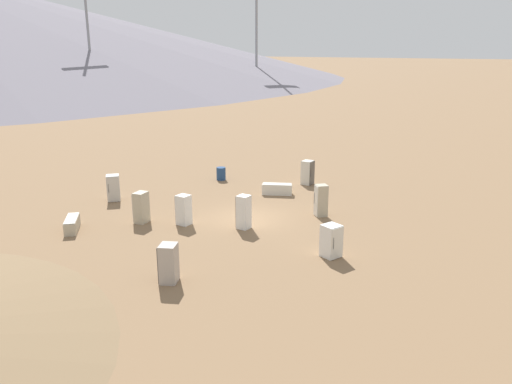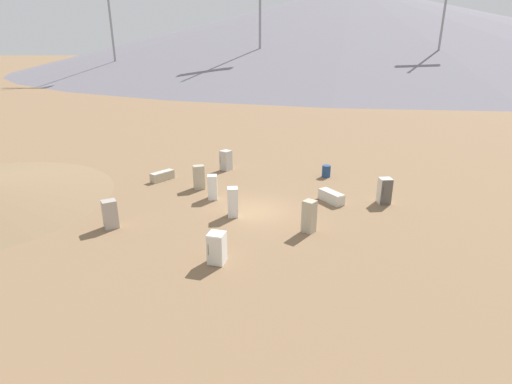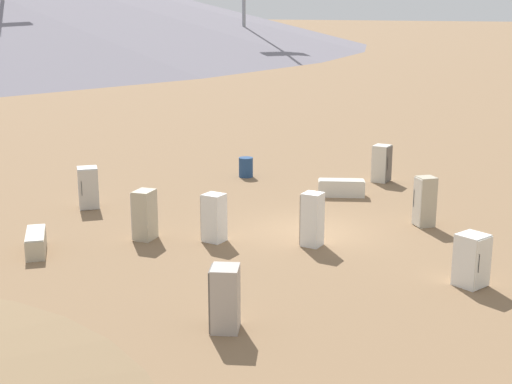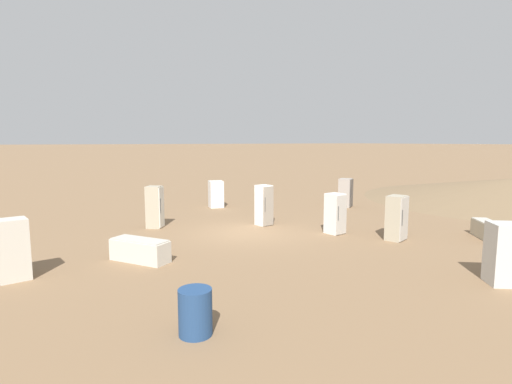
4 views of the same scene
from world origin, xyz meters
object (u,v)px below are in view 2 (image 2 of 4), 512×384
discarded_fridge_9 (212,187)px  rusty_barrel (326,171)px  discarded_fridge_0 (233,202)px  discarded_fridge_4 (226,160)px  power_pylon_2 (260,46)px  discarded_fridge_1 (199,177)px  power_pylon_3 (113,44)px  discarded_fridge_5 (110,214)px  discarded_fridge_7 (217,248)px  power_pylon_1 (438,54)px  discarded_fridge_8 (385,191)px  discarded_fridge_3 (309,216)px  discarded_fridge_6 (162,176)px  discarded_fridge_2 (331,197)px

discarded_fridge_9 → rusty_barrel: bearing=25.4°
discarded_fridge_0 → discarded_fridge_9: 3.29m
discarded_fridge_4 → power_pylon_2: bearing=-53.7°
discarded_fridge_9 → discarded_fridge_1: bearing=115.4°
power_pylon_3 → discarded_fridge_5: size_ratio=20.86×
discarded_fridge_5 → discarded_fridge_4: bearing=32.5°
discarded_fridge_7 → power_pylon_1: bearing=-103.4°
discarded_fridge_0 → rusty_barrel: discarded_fridge_0 is taller
power_pylon_3 → discarded_fridge_0: 108.01m
power_pylon_3 → rusty_barrel: (49.61, -90.65, -10.04)m
power_pylon_1 → power_pylon_3: (-84.74, 19.51, 2.41)m
discarded_fridge_5 → discarded_fridge_7: size_ratio=1.07×
discarded_fridge_4 → discarded_fridge_8: (11.01, -7.05, 0.02)m
power_pylon_1 → discarded_fridge_4: 82.17m
power_pylon_1 → discarded_fridge_0: 89.70m
power_pylon_2 → discarded_fridge_3: power_pylon_2 is taller
power_pylon_3 → discarded_fridge_6: (37.05, -91.95, -10.16)m
discarded_fridge_6 → discarded_fridge_9: (4.37, -3.78, 0.48)m
discarded_fridge_5 → discarded_fridge_7: discarded_fridge_5 is taller
power_pylon_2 → discarded_fridge_0: (0.66, -88.85, -9.08)m
discarded_fridge_4 → discarded_fridge_6: discarded_fridge_4 is taller
rusty_barrel → discarded_fridge_4: bearing=168.9°
discarded_fridge_2 → discarded_fridge_6: (-12.19, 4.09, -0.01)m
discarded_fridge_5 → power_pylon_1: bearing=26.4°
discarded_fridge_0 → power_pylon_1: bearing=54.6°
discarded_fridge_6 → power_pylon_1: bearing=94.8°
discarded_fridge_7 → discarded_fridge_5: bearing=-16.7°
discarded_fridge_5 → rusty_barrel: size_ratio=1.76×
discarded_fridge_0 → discarded_fridge_1: 5.67m
discarded_fridge_0 → discarded_fridge_6: discarded_fridge_0 is taller
discarded_fridge_2 → discarded_fridge_8: size_ratio=1.18×
discarded_fridge_6 → discarded_fridge_9: 5.80m
discarded_fridge_5 → discarded_fridge_3: bearing=-33.5°
power_pylon_1 → discarded_fridge_3: (-37.38, -81.09, -7.18)m
power_pylon_3 → discarded_fridge_1: (40.17, -93.71, -9.65)m
discarded_fridge_9 → rusty_barrel: size_ratio=1.78×
power_pylon_1 → discarded_fridge_3: size_ratio=14.33×
discarded_fridge_1 → discarded_fridge_5: 7.74m
discarded_fridge_4 → discarded_fridge_5: bearing=102.0°
discarded_fridge_1 → discarded_fridge_9: 2.38m
discarded_fridge_1 → discarded_fridge_7: discarded_fridge_1 is taller
power_pylon_3 → power_pylon_1: bearing=-13.0°
discarded_fridge_5 → discarded_fridge_8: discarded_fridge_8 is taller
discarded_fridge_7 → discarded_fridge_2: bearing=-115.7°
power_pylon_2 → discarded_fridge_2: (6.87, -86.28, -9.63)m
power_pylon_2 → discarded_fridge_7: size_ratio=21.25×
discarded_fridge_1 → discarded_fridge_2: 9.38m
power_pylon_1 → discarded_fridge_2: bearing=-114.9°
power_pylon_2 → power_pylon_3: size_ratio=0.95×
discarded_fridge_2 → discarded_fridge_4: (-7.63, 6.96, 0.47)m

